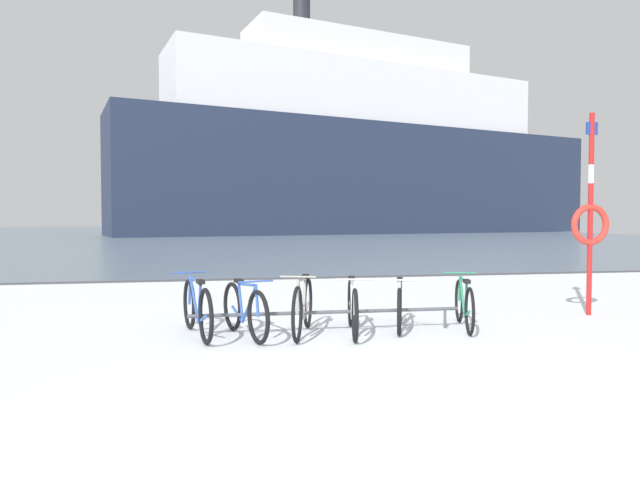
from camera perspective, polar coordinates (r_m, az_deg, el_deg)
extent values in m
cube|color=silver|center=(4.30, 13.65, -19.86)|extent=(80.00, 22.00, 0.08)
cube|color=slate|center=(69.66, -9.46, 0.80)|extent=(80.00, 110.00, 0.08)
cube|color=#47474C|center=(14.80, -4.32, -4.01)|extent=(80.00, 0.50, 0.05)
cylinder|color=#4C5156|center=(7.80, 0.83, -7.35)|extent=(3.80, 0.11, 0.05)
cylinder|color=#4C5156|center=(7.69, -11.92, -8.59)|extent=(0.04, 0.04, 0.28)
cylinder|color=#4C5156|center=(8.31, 12.59, -7.79)|extent=(0.04, 0.04, 0.28)
torus|color=black|center=(8.23, -13.15, -6.37)|extent=(0.21, 0.71, 0.71)
torus|color=black|center=(7.17, -11.54, -7.61)|extent=(0.21, 0.71, 0.71)
cylinder|color=#3359B2|center=(7.87, -12.68, -5.83)|extent=(0.16, 0.57, 0.60)
cylinder|color=#3359B2|center=(7.53, -12.16, -6.38)|extent=(0.08, 0.20, 0.53)
cylinder|color=#3359B2|center=(7.76, -12.58, -4.00)|extent=(0.19, 0.70, 0.09)
cylinder|color=#3359B2|center=(7.41, -11.92, -7.93)|extent=(0.14, 0.47, 0.19)
cylinder|color=#3359B2|center=(8.16, -13.11, -4.98)|extent=(0.06, 0.12, 0.42)
cube|color=black|center=(7.41, -12.06, -4.17)|extent=(0.12, 0.21, 0.05)
cylinder|color=#3359B2|center=(8.10, -13.07, -3.22)|extent=(0.45, 0.13, 0.02)
torus|color=black|center=(7.10, -6.30, -7.81)|extent=(0.25, 0.67, 0.68)
torus|color=black|center=(8.01, -8.90, -6.68)|extent=(0.25, 0.67, 0.68)
cylinder|color=#3359B2|center=(7.37, -7.22, -6.50)|extent=(0.19, 0.51, 0.57)
cylinder|color=#3359B2|center=(7.67, -8.06, -6.34)|extent=(0.09, 0.19, 0.51)
cylinder|color=#3359B2|center=(7.41, -7.43, -4.52)|extent=(0.22, 0.63, 0.08)
cylinder|color=#3359B2|center=(7.83, -8.40, -7.45)|extent=(0.16, 0.42, 0.19)
cylinder|color=#3359B2|center=(7.10, -6.41, -6.21)|extent=(0.07, 0.12, 0.40)
cube|color=black|center=(7.71, -8.26, -4.14)|extent=(0.13, 0.21, 0.05)
cylinder|color=#3359B2|center=(7.10, -6.53, -4.21)|extent=(0.45, 0.16, 0.02)
torus|color=black|center=(7.15, -2.34, -7.58)|extent=(0.26, 0.70, 0.72)
torus|color=black|center=(8.14, -1.25, -6.38)|extent=(0.26, 0.70, 0.72)
cylinder|color=gray|center=(7.45, -1.95, -6.17)|extent=(0.19, 0.52, 0.61)
cylinder|color=gray|center=(7.78, -1.60, -6.01)|extent=(0.09, 0.19, 0.54)
cylinder|color=gray|center=(7.49, -1.87, -4.07)|extent=(0.23, 0.64, 0.09)
cylinder|color=gray|center=(7.94, -1.45, -7.19)|extent=(0.17, 0.43, 0.20)
cylinder|color=gray|center=(7.15, -2.29, -5.86)|extent=(0.07, 0.12, 0.43)
cube|color=black|center=(7.81, -1.52, -3.71)|extent=(0.14, 0.21, 0.05)
cylinder|color=gray|center=(7.16, -2.25, -3.76)|extent=(0.45, 0.16, 0.02)
torus|color=black|center=(7.18, 3.58, -7.65)|extent=(0.18, 0.69, 0.69)
torus|color=black|center=(8.26, 3.12, -6.36)|extent=(0.18, 0.69, 0.69)
cylinder|color=silver|center=(7.51, 3.42, -6.28)|extent=(0.14, 0.57, 0.58)
cylinder|color=silver|center=(7.87, 3.27, -6.07)|extent=(0.07, 0.20, 0.52)
cylinder|color=silver|center=(7.56, 3.38, -4.29)|extent=(0.17, 0.71, 0.08)
cylinder|color=silver|center=(8.04, 3.20, -7.16)|extent=(0.13, 0.47, 0.19)
cylinder|color=silver|center=(7.19, 3.56, -6.03)|extent=(0.06, 0.12, 0.41)
cube|color=black|center=(7.91, 3.24, -3.89)|extent=(0.12, 0.21, 0.05)
cylinder|color=silver|center=(7.20, 3.55, -4.02)|extent=(0.46, 0.11, 0.02)
torus|color=black|center=(7.65, 8.07, -7.23)|extent=(0.27, 0.63, 0.64)
torus|color=black|center=(8.61, 8.13, -6.19)|extent=(0.27, 0.63, 0.64)
cylinder|color=silver|center=(7.94, 8.09, -6.07)|extent=(0.20, 0.49, 0.54)
cylinder|color=silver|center=(8.26, 8.11, -5.91)|extent=(0.09, 0.18, 0.48)
cylinder|color=silver|center=(7.99, 8.11, -4.33)|extent=(0.24, 0.61, 0.08)
cylinder|color=silver|center=(8.41, 8.11, -6.88)|extent=(0.17, 0.41, 0.18)
cylinder|color=silver|center=(7.66, 8.08, -5.83)|extent=(0.07, 0.11, 0.38)
cube|color=black|center=(8.30, 8.13, -3.96)|extent=(0.14, 0.22, 0.05)
cylinder|color=silver|center=(7.67, 8.09, -4.06)|extent=(0.44, 0.18, 0.02)
torus|color=black|center=(8.81, 13.96, -6.01)|extent=(0.23, 0.64, 0.65)
torus|color=black|center=(7.86, 14.98, -7.01)|extent=(0.23, 0.64, 0.65)
cylinder|color=#2D8C60|center=(8.48, 14.27, -5.53)|extent=(0.18, 0.50, 0.55)
cylinder|color=#2D8C60|center=(8.17, 14.60, -5.98)|extent=(0.09, 0.18, 0.49)
cylinder|color=#2D8C60|center=(8.38, 14.36, -3.96)|extent=(0.22, 0.62, 0.08)
cylinder|color=#2D8C60|center=(8.07, 14.73, -7.29)|extent=(0.16, 0.42, 0.18)
cylinder|color=#2D8C60|center=(8.75, 14.00, -4.81)|extent=(0.07, 0.11, 0.39)
cube|color=black|center=(8.07, 14.70, -4.08)|extent=(0.13, 0.21, 0.05)
cylinder|color=#2D8C60|center=(8.68, 14.05, -3.27)|extent=(0.45, 0.15, 0.02)
cylinder|color=red|center=(10.10, 25.79, 2.34)|extent=(0.08, 0.08, 3.28)
cylinder|color=white|center=(10.12, 25.85, 6.06)|extent=(0.09, 0.09, 0.30)
torus|color=red|center=(10.10, 25.77, 1.41)|extent=(0.68, 0.10, 0.68)
cube|color=navy|center=(10.20, 25.92, 10.17)|extent=(0.20, 0.03, 0.20)
cube|color=#232D47|center=(63.26, 5.08, 5.99)|extent=(56.16, 23.88, 11.63)
cube|color=white|center=(63.81, 4.01, 14.13)|extent=(42.38, 18.87, 6.39)
cube|color=white|center=(64.98, 4.02, 18.30)|extent=(25.91, 13.14, 3.26)
cylinder|color=#26262D|center=(63.35, -1.89, 22.78)|extent=(1.79, 1.79, 5.23)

